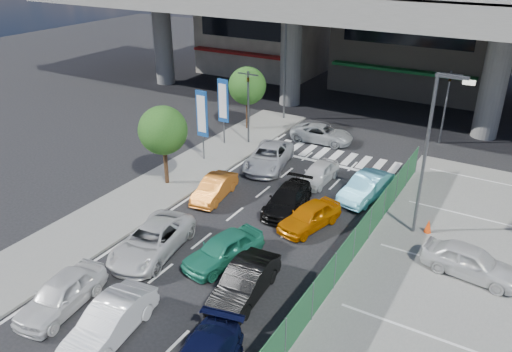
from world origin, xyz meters
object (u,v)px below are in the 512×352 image
Objects in this scene: traffic_light_right at (448,89)px; taxi_orange_left at (214,188)px; signboard_near at (202,116)px; tree_near at (163,131)px; street_lamp_right at (431,144)px; sedan_white_mid_left at (152,241)px; traffic_light_left at (248,90)px; van_white_back_left at (61,294)px; taxi_orange_right at (310,216)px; signboard_far at (223,103)px; kei_truck_front_right at (366,187)px; street_lamp_left at (287,60)px; sedan_black_mid at (287,199)px; taxi_teal_mid at (224,249)px; hatch_black_mid_right at (245,282)px; tree_far at (247,86)px; wagon_silver_front_left at (269,157)px; parked_sedan_white at (471,261)px; crossing_wagon_silver at (322,134)px; traffic_cone at (428,226)px; sedan_white_front_mid at (319,173)px; hatch_white_back_mid at (110,322)px.

taxi_orange_left is at bearing -121.15° from traffic_light_right.
tree_near reaches higher than signboard_near.
street_lamp_right is 1.61× the size of sedan_white_mid_left.
van_white_back_left is at bearing -81.59° from traffic_light_left.
street_lamp_right is 6.72m from taxi_orange_right.
kei_truck_front_right is (11.33, -2.77, -2.37)m from signboard_far.
signboard_near is (-0.87, -10.01, -1.71)m from street_lamp_left.
sedan_black_mid is 4.62m from kei_truck_front_right.
kei_truck_front_right is (3.43, 9.11, 0.00)m from taxi_teal_mid.
hatch_black_mid_right is 8.75m from taxi_orange_left.
sedan_white_mid_left is 6.00m from taxi_orange_left.
tree_far is 11.66m from taxi_orange_left.
wagon_silver_front_left is (4.58, -1.79, -2.37)m from signboard_far.
crossing_wagon_silver is at bearing 53.29° from parked_sedan_white.
sedan_black_mid is at bearing 164.29° from taxi_orange_right.
hatch_black_mid_right is at bearing -59.05° from tree_far.
traffic_light_right reaches higher than tree_near.
crossing_wagon_silver is at bearing 4.60° from tree_far.
signboard_near is 6.54m from tree_far.
taxi_teal_mid is 10.24m from traffic_cone.
wagon_silver_front_left is (-8.52, -9.79, -3.25)m from traffic_light_right.
crossing_wagon_silver is at bearing 97.04° from sedan_black_mid.
sedan_white_mid_left is 1.12× the size of crossing_wagon_silver.
street_lamp_right reaches higher than wagon_silver_front_left.
street_lamp_left is 1.91× the size of hatch_black_mid_right.
taxi_orange_right is at bearing -1.11° from tree_near.
sedan_black_mid is (7.75, -3.12, -2.44)m from signboard_near.
street_lamp_left is 1.61× the size of wagon_silver_front_left.
taxi_teal_mid is (3.22, 1.08, 0.00)m from sedan_white_mid_left.
street_lamp_right is at bearing 55.33° from hatch_black_mid_right.
traffic_light_left is 1.22× the size of sedan_black_mid.
signboard_near is 9.13m from crossing_wagon_silver.
sedan_white_front_mid is 6.67m from crossing_wagon_silver.
taxi_teal_mid is at bearing -84.06° from wagon_silver_front_left.
sedan_white_front_mid is at bearing 67.96° from van_white_back_left.
traffic_light_left reaches higher than hatch_white_back_mid.
sedan_white_mid_left is 11.18m from wagon_silver_front_left.
traffic_light_left is 1.08× the size of tree_near.
signboard_far is 1.17× the size of parked_sedan_white.
hatch_black_mid_right is (10.16, -16.95, -2.70)m from tree_far.
traffic_light_left is at bearing -88.80° from street_lamp_left.
sedan_white_front_mid is 5.10× the size of traffic_cone.
signboard_near is 1.27× the size of taxi_orange_left.
signboard_far is (-0.40, 3.00, 0.00)m from signboard_near.
hatch_white_back_mid is at bearing -66.19° from signboard_near.
taxi_orange_left is (3.43, -0.01, -2.78)m from tree_near.
kei_truck_front_right is (3.19, 3.35, 0.07)m from sedan_black_mid.
signboard_near reaches higher than hatch_black_mid_right.
parked_sedan_white reaches higher than hatch_white_back_mid.
crossing_wagon_silver is (-4.20, 11.16, -0.03)m from taxi_orange_right.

